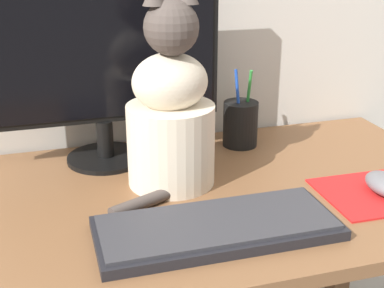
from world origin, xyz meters
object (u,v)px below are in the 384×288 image
(monitor, at_px, (100,59))
(cat, at_px, (171,114))
(pen_cup, at_px, (240,123))
(keyboard, at_px, (217,227))

(monitor, bearing_deg, cat, -53.91)
(monitor, distance_m, pen_cup, 0.36)
(cat, height_order, pen_cup, cat)
(keyboard, height_order, cat, cat)
(cat, relative_size, pen_cup, 2.14)
(keyboard, height_order, pen_cup, pen_cup)
(pen_cup, bearing_deg, keyboard, -116.68)
(monitor, xyz_separation_m, pen_cup, (0.31, 0.00, -0.17))
(monitor, xyz_separation_m, keyboard, (0.13, -0.36, -0.21))
(monitor, bearing_deg, pen_cup, 0.17)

